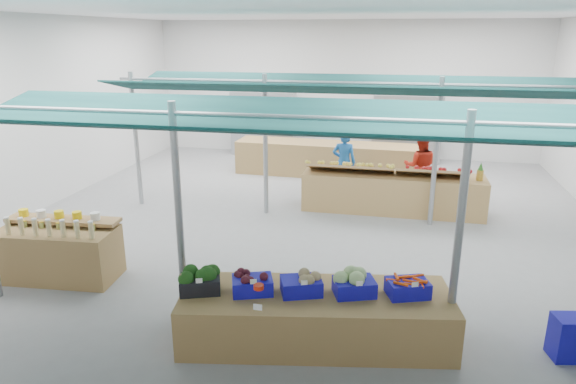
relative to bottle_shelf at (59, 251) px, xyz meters
name	(u,v)px	position (x,y,z in m)	size (l,w,h in m)	color
floor	(307,224)	(3.47, 3.22, -0.45)	(13.00, 13.00, 0.00)	gray
hall	(320,88)	(3.47, 4.66, 2.20)	(13.00, 13.00, 13.00)	silver
pole_grid	(334,160)	(4.22, 1.47, 1.36)	(10.00, 4.60, 3.00)	gray
awnings	(336,100)	(4.22, 1.47, 2.33)	(9.50, 7.08, 0.30)	black
back_shelving_left	(263,124)	(0.97, 9.22, 0.55)	(2.00, 0.50, 2.00)	#B23F33
back_shelving_right	(407,129)	(5.47, 9.22, 0.55)	(2.00, 0.50, 2.00)	#B23F33
bottle_shelf	(59,251)	(0.00, 0.00, 0.00)	(1.92, 1.25, 1.11)	olive
veg_counter	(316,317)	(4.32, -0.92, -0.12)	(3.40, 1.13, 0.66)	olive
fruit_counter	(392,193)	(5.17, 4.42, -0.03)	(3.92, 0.93, 0.84)	olive
far_counter	(327,159)	(3.34, 7.12, 0.01)	(5.06, 1.01, 0.91)	olive
crate_stack	(571,338)	(7.40, -0.65, -0.17)	(0.46, 0.32, 0.55)	#120FA8
vendor_left	(344,162)	(3.97, 5.52, 0.33)	(0.57, 0.38, 1.57)	#1957A5
vendor_right	(420,166)	(5.77, 5.52, 0.33)	(0.76, 0.59, 1.57)	#AC2215
crate_broccoli	(200,280)	(2.88, -1.17, 0.37)	(0.59, 0.50, 0.35)	black
crate_beets	(252,283)	(3.53, -1.06, 0.35)	(0.59, 0.50, 0.29)	#120FA8
crate_celeriac	(301,283)	(4.13, -0.95, 0.36)	(0.59, 0.50, 0.31)	#120FA8
crate_cabbage	(354,283)	(4.78, -0.83, 0.37)	(0.59, 0.50, 0.35)	#120FA8
crate_carrots	(408,287)	(5.44, -0.72, 0.32)	(0.59, 0.50, 0.29)	#120FA8
sparrow	(185,278)	(2.75, -1.31, 0.46)	(0.12, 0.09, 0.11)	brown
pole_ribbon	(259,289)	(3.79, -1.71, 0.63)	(0.12, 0.12, 0.28)	red
apple_heap_yellow	(350,166)	(4.23, 4.33, 0.56)	(1.90, 0.71, 0.27)	#997247
apple_heap_red	(432,170)	(5.96, 4.32, 0.56)	(1.50, 0.71, 0.27)	#997247
pineapple	(480,172)	(6.94, 4.32, 0.57)	(0.14, 0.14, 0.39)	#8C6019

